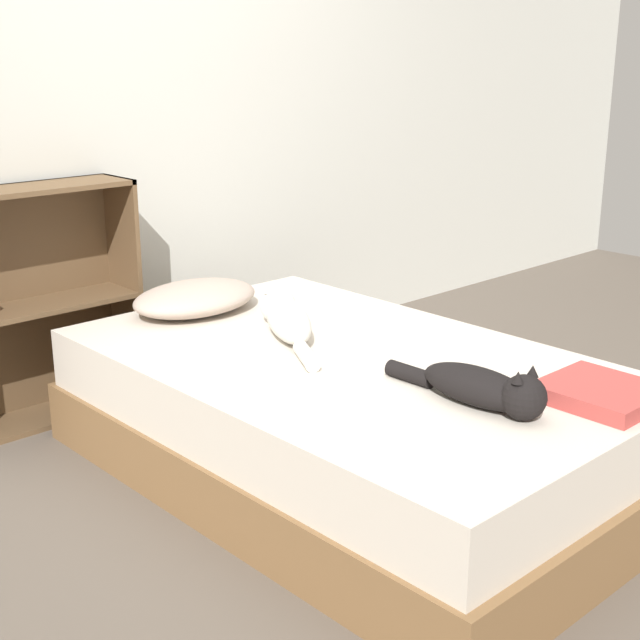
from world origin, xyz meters
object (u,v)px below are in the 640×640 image
(cat_light, at_px, (286,318))
(bookshelf, at_px, (24,304))
(bed, at_px, (350,418))
(pillow, at_px, (195,298))
(cat_dark, at_px, (485,388))

(cat_light, bearing_deg, bookshelf, 61.36)
(bed, bearing_deg, bookshelf, 114.71)
(bed, xyz_separation_m, cat_light, (0.01, 0.34, 0.29))
(pillow, height_order, cat_dark, cat_dark)
(bookshelf, bearing_deg, bed, -65.29)
(bed, relative_size, cat_light, 3.52)
(cat_dark, bearing_deg, bed, 176.72)
(cat_light, bearing_deg, bed, -152.02)
(pillow, bearing_deg, cat_light, -80.37)
(bed, relative_size, bookshelf, 2.14)
(cat_light, height_order, cat_dark, cat_light)
(bed, bearing_deg, cat_dark, -91.76)
(bed, height_order, cat_dark, cat_dark)
(pillow, xyz_separation_m, cat_dark, (0.06, -1.39, -0.00))
(pillow, height_order, cat_light, cat_light)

